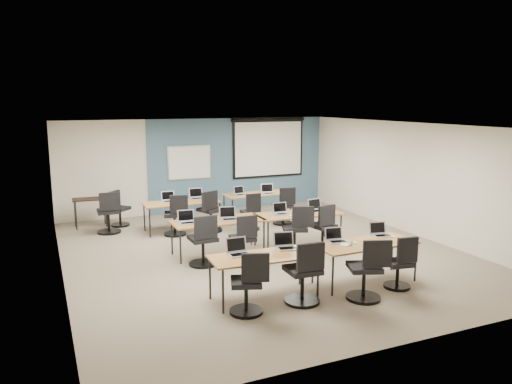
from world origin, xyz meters
name	(u,v)px	position (x,y,z in m)	size (l,w,h in m)	color
floor	(262,252)	(0.00, 0.00, 0.00)	(8.00, 9.00, 0.02)	#6B6354
ceiling	(262,126)	(0.00, 0.00, 2.70)	(8.00, 9.00, 0.02)	white
wall_back	(199,165)	(0.00, 4.50, 1.35)	(8.00, 0.04, 2.70)	beige
wall_front	(406,248)	(0.00, -4.50, 1.35)	(8.00, 0.04, 2.70)	beige
wall_left	(58,207)	(-4.00, 0.00, 1.35)	(0.04, 9.00, 2.70)	beige
wall_right	(413,179)	(4.00, 0.00, 1.35)	(0.04, 9.00, 2.70)	beige
blue_accent_panel	(239,163)	(1.25, 4.47, 1.35)	(5.50, 0.04, 2.70)	#3D5977
whiteboard	(189,163)	(-0.30, 4.43, 1.45)	(1.28, 0.03, 0.98)	silver
projector_screen	(269,145)	(2.20, 4.41, 1.89)	(2.40, 0.10, 1.82)	black
training_table_front_left	(264,258)	(-1.00, -2.29, 0.68)	(1.79, 0.74, 0.73)	#9E6C3B
training_table_front_right	(365,245)	(0.95, -2.34, 0.69)	(1.86, 0.78, 0.73)	#A2793C
training_table_mid_left	(218,222)	(-0.89, 0.30, 0.69)	(1.94, 0.81, 0.73)	brown
training_table_mid_right	(298,215)	(0.98, 0.20, 0.69)	(1.93, 0.81, 0.73)	brown
training_table_back_left	(182,204)	(-1.07, 2.48, 0.69)	(1.88, 0.78, 0.73)	brown
training_table_back_right	(257,195)	(1.11, 2.77, 0.69)	(1.82, 0.76, 0.73)	brown
laptop_0	(238,250)	(-1.37, -2.07, 0.80)	(0.35, 0.30, 0.27)	silver
mouse_0	(255,255)	(-1.15, -2.26, 0.74)	(0.06, 0.10, 0.03)	white
task_chair_0	(248,288)	(-1.48, -2.77, 0.41)	(0.54, 0.52, 1.00)	black
laptop_1	(286,244)	(-0.49, -2.07, 0.80)	(0.35, 0.30, 0.27)	silver
mouse_1	(306,250)	(-0.25, -2.33, 0.74)	(0.06, 0.10, 0.03)	white
task_chair_1	(304,278)	(-0.51, -2.76, 0.44)	(0.58, 0.58, 1.05)	black
laptop_2	(336,238)	(0.51, -2.07, 0.79)	(0.32, 0.27, 0.25)	#B6B6BC
mouse_2	(355,243)	(0.76, -2.29, 0.74)	(0.06, 0.09, 0.03)	white
task_chair_2	(367,275)	(0.49, -3.04, 0.43)	(0.59, 0.57, 1.04)	black
laptop_3	(380,232)	(1.48, -2.06, 0.79)	(0.33, 0.28, 0.25)	#BBBBC3
mouse_3	(393,237)	(1.63, -2.25, 0.74)	(0.06, 0.10, 0.03)	white
task_chair_3	(400,267)	(1.32, -2.85, 0.39)	(0.46, 0.46, 0.95)	black
laptop_4	(187,220)	(-1.55, 0.33, 0.79)	(0.34, 0.29, 0.26)	silver
mouse_4	(208,222)	(-1.16, 0.16, 0.74)	(0.06, 0.09, 0.03)	white
task_chair_4	(204,244)	(-1.41, -0.33, 0.43)	(0.57, 0.57, 1.04)	black
laptop_5	(229,216)	(-0.65, 0.29, 0.79)	(0.35, 0.29, 0.26)	#A9A9A9
mouse_5	(248,219)	(-0.29, 0.06, 0.74)	(0.06, 0.10, 0.04)	white
task_chair_5	(244,243)	(-0.62, -0.48, 0.41)	(0.52, 0.52, 1.00)	black
laptop_6	(281,211)	(0.61, 0.30, 0.79)	(0.32, 0.28, 0.25)	#B7B7BD
mouse_6	(290,216)	(0.68, 0.03, 0.74)	(0.06, 0.09, 0.03)	white
task_chair_6	(297,233)	(0.65, -0.34, 0.43)	(0.60, 0.57, 1.04)	black
laptop_7	(316,208)	(1.47, 0.25, 0.80)	(0.36, 0.30, 0.27)	silver
mouse_7	(328,211)	(1.69, 0.13, 0.74)	(0.06, 0.10, 0.04)	white
task_chair_7	(324,231)	(1.33, -0.32, 0.42)	(0.54, 0.54, 1.02)	black
laptop_8	(169,199)	(-1.36, 2.67, 0.79)	(0.33, 0.28, 0.25)	#B7B7B8
mouse_8	(179,202)	(-1.13, 2.50, 0.74)	(0.06, 0.09, 0.03)	white
task_chair_8	(176,218)	(-1.34, 2.09, 0.42)	(0.54, 0.53, 1.01)	black
laptop_9	(197,196)	(-0.60, 2.76, 0.79)	(0.35, 0.29, 0.26)	#AEADB6
mouse_9	(207,199)	(-0.39, 2.57, 0.74)	(0.05, 0.09, 0.03)	white
task_chair_9	(211,215)	(-0.46, 2.08, 0.44)	(0.61, 0.58, 1.05)	black
laptop_10	(240,193)	(0.60, 2.77, 0.79)	(0.30, 0.25, 0.23)	#B2B2BE
mouse_10	(252,195)	(0.83, 2.52, 0.74)	(0.07, 0.10, 0.04)	white
task_chair_10	(251,215)	(0.51, 1.81, 0.39)	(0.47, 0.47, 0.96)	black
laptop_11	(268,191)	(1.39, 2.66, 0.79)	(0.34, 0.29, 0.26)	#ABABAB
mouse_11	(281,193)	(1.72, 2.55, 0.74)	(0.06, 0.10, 0.04)	white
task_chair_11	(284,209)	(1.54, 2.02, 0.41)	(0.52, 0.52, 1.00)	black
blue_mousepad	(258,258)	(-1.14, -2.37, 0.73)	(0.23, 0.19, 0.01)	#0F2E99
snack_bowl	(304,251)	(-0.35, -2.46, 0.77)	(0.32, 0.32, 0.08)	#945D1F
snack_plate	(345,245)	(0.54, -2.32, 0.74)	(0.17, 0.17, 0.01)	white
coffee_cup	(351,243)	(0.64, -2.36, 0.77)	(0.06, 0.06, 0.05)	silver
utility_table	(90,202)	(-3.14, 3.76, 0.65)	(0.85, 0.47, 0.75)	black
spare_chair_a	(119,211)	(-2.47, 3.55, 0.39)	(0.56, 0.48, 0.96)	black
spare_chair_b	(109,216)	(-2.79, 2.93, 0.44)	(0.57, 0.57, 1.05)	black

